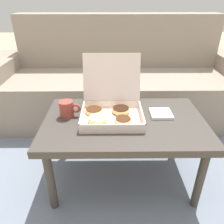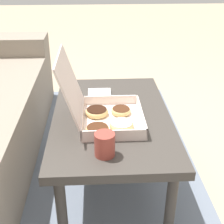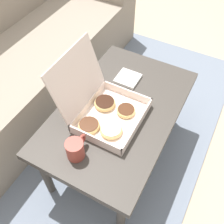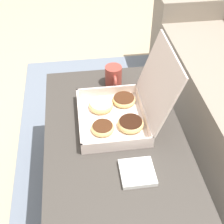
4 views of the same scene
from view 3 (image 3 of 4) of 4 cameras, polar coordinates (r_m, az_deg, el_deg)
name	(u,v)px [view 3 (image 3 of 4)]	position (r m, az deg, el deg)	size (l,w,h in m)	color
ground_plane	(104,147)	(1.73, -1.72, -7.66)	(12.00, 12.00, 0.00)	tan
area_rug	(66,129)	(1.83, -9.96, -3.69)	(2.49, 1.80, 0.01)	slate
coffee_table	(118,115)	(1.38, 1.41, -0.66)	(0.91, 0.57, 0.44)	#3D3833
pastry_box	(103,109)	(1.27, -1.99, 0.64)	(0.34, 0.37, 0.32)	silver
coffee_mug	(76,149)	(1.16, -7.94, -7.97)	(0.12, 0.08, 0.10)	#993D33
napkin_stack	(128,78)	(1.49, 3.47, 7.30)	(0.12, 0.12, 0.02)	white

